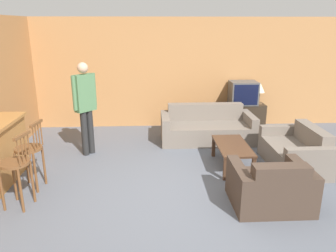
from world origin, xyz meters
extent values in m
plane|color=#565B66|center=(0.00, 0.00, 0.00)|extent=(24.00, 24.00, 0.00)
cube|color=#B27A47|center=(0.00, 3.63, 1.30)|extent=(9.40, 0.08, 2.60)
cylinder|color=brown|center=(-2.29, -0.10, 0.65)|extent=(0.48, 0.48, 0.04)
cylinder|color=brown|center=(-2.40, 0.06, 0.32)|extent=(0.04, 0.04, 0.63)
cylinder|color=brown|center=(-2.46, -0.21, 0.32)|extent=(0.04, 0.04, 0.63)
cylinder|color=brown|center=(-2.12, 0.00, 0.32)|extent=(0.04, 0.04, 0.63)
cylinder|color=brown|center=(-2.18, -0.27, 0.32)|extent=(0.04, 0.04, 0.63)
cylinder|color=brown|center=(-2.10, -0.02, 0.85)|extent=(0.02, 0.02, 0.36)
cylinder|color=brown|center=(-2.11, -0.10, 0.85)|extent=(0.02, 0.02, 0.36)
cylinder|color=brown|center=(-2.13, -0.18, 0.85)|extent=(0.02, 0.02, 0.36)
cylinder|color=brown|center=(-2.15, -0.26, 0.85)|extent=(0.02, 0.02, 0.36)
cube|color=brown|center=(-2.12, -0.14, 1.05)|extent=(0.11, 0.34, 0.04)
cylinder|color=brown|center=(-2.29, 0.43, 0.65)|extent=(0.46, 0.46, 0.04)
cylinder|color=brown|center=(-2.41, 0.59, 0.32)|extent=(0.04, 0.04, 0.63)
cylinder|color=brown|center=(-2.45, 0.32, 0.32)|extent=(0.04, 0.04, 0.63)
cylinder|color=brown|center=(-2.13, 0.55, 0.32)|extent=(0.04, 0.04, 0.63)
cylinder|color=brown|center=(-2.17, 0.27, 0.32)|extent=(0.04, 0.04, 0.63)
cylinder|color=brown|center=(-2.10, 0.53, 0.85)|extent=(0.02, 0.02, 0.36)
cylinder|color=brown|center=(-2.11, 0.45, 0.85)|extent=(0.02, 0.02, 0.36)
cylinder|color=brown|center=(-2.13, 0.37, 0.85)|extent=(0.02, 0.02, 0.36)
cylinder|color=brown|center=(-2.14, 0.29, 0.85)|extent=(0.02, 0.02, 0.36)
cube|color=brown|center=(-2.12, 0.41, 1.05)|extent=(0.09, 0.34, 0.04)
cube|color=#70665B|center=(0.76, 2.41, 0.19)|extent=(1.65, 0.91, 0.39)
cube|color=#70665B|center=(0.76, 2.75, 0.57)|extent=(1.65, 0.22, 0.36)
cube|color=#70665B|center=(-0.14, 2.41, 0.30)|extent=(0.16, 0.91, 0.59)
cube|color=#70665B|center=(1.67, 2.41, 0.30)|extent=(0.16, 0.91, 0.59)
cube|color=#423328|center=(1.20, -0.24, 0.19)|extent=(0.72, 0.86, 0.39)
cube|color=#423328|center=(1.20, -0.56, 0.56)|extent=(0.72, 0.22, 0.35)
cube|color=#423328|center=(1.64, -0.24, 0.29)|extent=(0.16, 0.86, 0.58)
cube|color=#423328|center=(0.75, -0.24, 0.29)|extent=(0.16, 0.86, 0.58)
cube|color=#70665B|center=(2.07, 1.02, 0.19)|extent=(0.84, 1.05, 0.39)
cube|color=#70665B|center=(2.38, 1.02, 0.56)|extent=(0.22, 1.05, 0.34)
cube|color=#70665B|center=(2.07, 1.62, 0.29)|extent=(0.84, 0.16, 0.57)
cube|color=#70665B|center=(2.07, 0.41, 0.29)|extent=(0.84, 0.16, 0.57)
cube|color=#472D1E|center=(0.98, 1.04, 0.40)|extent=(0.54, 1.09, 0.04)
cube|color=#472D1E|center=(0.74, 0.53, 0.19)|extent=(0.06, 0.06, 0.38)
cube|color=#472D1E|center=(1.21, 0.53, 0.19)|extent=(0.06, 0.06, 0.38)
cube|color=#472D1E|center=(0.74, 1.55, 0.19)|extent=(0.06, 0.06, 0.38)
cube|color=#472D1E|center=(1.21, 1.55, 0.19)|extent=(0.06, 0.06, 0.38)
cube|color=#2D2319|center=(1.75, 3.29, 0.30)|extent=(1.06, 0.45, 0.60)
cube|color=#4C4C4C|center=(1.75, 3.29, 0.87)|extent=(0.63, 0.48, 0.55)
cube|color=black|center=(1.75, 3.05, 0.87)|extent=(0.56, 0.01, 0.48)
cylinder|color=brown|center=(2.15, 3.29, 0.61)|extent=(0.16, 0.16, 0.02)
cylinder|color=brown|center=(2.15, 3.29, 0.75)|extent=(0.03, 0.03, 0.26)
cone|color=beige|center=(2.15, 3.29, 1.00)|extent=(0.23, 0.23, 0.23)
cylinder|color=black|center=(-1.72, 1.75, 0.43)|extent=(0.12, 0.12, 0.87)
cylinder|color=black|center=(-1.63, 1.85, 0.43)|extent=(0.12, 0.12, 0.87)
cube|color=#4C754C|center=(-1.67, 1.80, 1.21)|extent=(0.39, 0.40, 0.69)
cylinder|color=#4C754C|center=(-1.82, 1.64, 1.24)|extent=(0.08, 0.08, 0.63)
cylinder|color=#4C754C|center=(-1.52, 1.96, 1.24)|extent=(0.08, 0.08, 0.63)
sphere|color=tan|center=(-1.67, 1.80, 1.68)|extent=(0.20, 0.20, 0.20)
camera|label=1|loc=(-0.43, -4.25, 2.44)|focal=35.00mm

